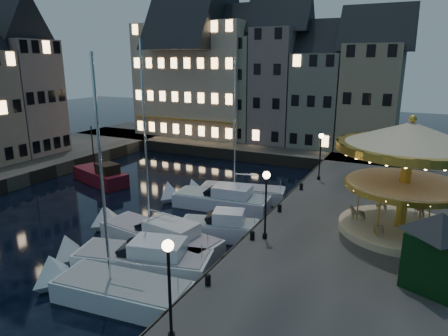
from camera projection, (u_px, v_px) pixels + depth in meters
The scene contains 30 objects.
ground at pixel (157, 241), 26.46m from camera, with size 160.00×160.00×0.00m, color black.
quay_east at pixel (392, 238), 25.47m from camera, with size 16.00×56.00×1.30m, color #474442.
quay_north at pixel (230, 143), 53.91m from camera, with size 44.00×12.00×1.30m, color #474442.
quaywall_e at pixel (273, 216), 28.90m from camera, with size 0.15×44.00×1.30m, color #47423A.
quaywall_n at pixel (224, 154), 47.87m from camera, with size 48.00×0.15×1.30m, color #47423A.
quaywall_w at pixel (5, 186), 35.74m from camera, with size 0.15×44.00×1.30m, color #47423A.
streetlamp_a at pixel (169, 277), 14.54m from camera, with size 0.44×0.44×4.17m.
streetlamp_b at pixel (266, 195), 23.18m from camera, with size 0.44×0.44×4.17m.
streetlamp_c at pixel (321, 150), 34.84m from camera, with size 0.44×0.44×4.17m.
bollard_a at pixel (208, 279), 18.89m from camera, with size 0.30×0.30×0.57m.
bollard_b at pixel (252, 235), 23.64m from camera, with size 0.30×0.30×0.57m.
bollard_c at pixel (280, 208), 27.96m from camera, with size 0.30×0.30×0.57m.
bollard_d at pixel (301, 186), 32.71m from camera, with size 0.30×0.30×0.57m.
townhouse_na at pixel (166, 86), 58.69m from camera, with size 5.50×8.00×12.80m.
townhouse_nb at pixel (198, 84), 56.22m from camera, with size 6.16×8.00×13.80m.
townhouse_nc at pixel (237, 81), 53.49m from camera, with size 6.82×8.00×14.80m.
townhouse_nd at pixel (278, 78), 50.89m from camera, with size 5.50×8.00×15.80m.
townhouse_ne at pixel (320, 92), 48.95m from camera, with size 6.16×8.00×12.80m.
townhouse_nf at pixel (372, 89), 46.23m from camera, with size 6.82×8.00×13.80m.
townhouse_wc at pixel (21, 88), 44.83m from camera, with size 8.80×5.50×14.20m.
hotel_corner at pixel (198, 73), 55.80m from camera, with size 17.60×9.00×16.80m.
motorboat_a at pixel (113, 290), 19.90m from camera, with size 7.95×3.39×13.20m.
motorboat_b at pixel (137, 259), 22.72m from camera, with size 8.79×4.48×2.15m.
motorboat_c at pixel (155, 235), 25.73m from camera, with size 9.68×3.77×12.80m.
motorboat_d at pixel (213, 228), 26.97m from camera, with size 6.33×3.53×2.15m.
motorboat_e at pixel (217, 200), 32.33m from camera, with size 8.80×3.32×2.15m.
motorboat_f at pixel (236, 193), 34.39m from camera, with size 8.24×3.67×10.90m.
red_fishing_boat at pixel (101, 177), 38.61m from camera, with size 7.04×4.23×5.69m.
carousel at pixel (408, 157), 23.49m from camera, with size 8.33×8.33×7.29m.
ticket_kiosk at pixel (439, 238), 18.12m from camera, with size 3.63×3.63×4.26m.
Camera 1 is at (14.77, -19.73, 11.68)m, focal length 32.00 mm.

